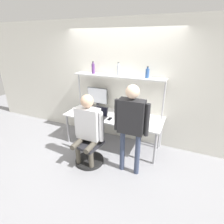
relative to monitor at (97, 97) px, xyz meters
name	(u,v)px	position (x,y,z in m)	size (l,w,h in m)	color
ground_plane	(106,153)	(0.53, -0.67, -1.01)	(12.00, 12.00, 0.00)	gray
wall_back	(121,84)	(0.53, 0.16, 0.34)	(8.00, 0.06, 2.70)	silver
desk	(113,118)	(0.53, -0.26, -0.35)	(2.14, 0.79, 0.72)	white
shelf_unit	(118,84)	(0.53, -0.02, 0.37)	(2.03, 0.29, 1.56)	silver
monitor	(97,97)	(0.00, 0.00, 0.00)	(0.52, 0.21, 0.51)	#333338
laptop	(101,114)	(0.30, -0.41, -0.23)	(0.29, 0.22, 0.21)	#333338
cell_phone	(110,119)	(0.52, -0.45, -0.28)	(0.07, 0.15, 0.01)	black
office_chair	(90,149)	(0.35, -1.01, -0.74)	(0.56, 0.56, 0.90)	black
person_seated	(87,125)	(0.35, -1.05, -0.19)	(0.61, 0.48, 1.39)	#4C473D
person_standing	(131,120)	(1.15, -0.98, 0.04)	(0.60, 0.22, 1.64)	#38425B
bottle_clear	(118,70)	(0.53, -0.02, 0.67)	(0.07, 0.07, 0.27)	silver
bottle_purple	(93,68)	(-0.07, -0.02, 0.66)	(0.07, 0.07, 0.27)	#593372
bottle_blue	(147,73)	(1.15, -0.02, 0.65)	(0.07, 0.07, 0.23)	#335999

